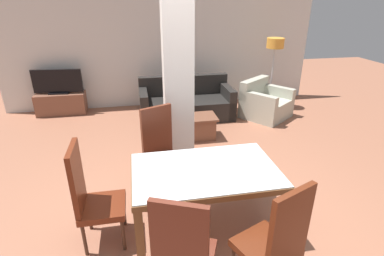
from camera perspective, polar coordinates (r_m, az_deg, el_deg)
ground_plane at (r=3.65m, az=2.31°, el=-18.03°), size 18.00×18.00×0.00m
back_wall at (r=7.17m, az=-5.69°, el=14.98°), size 7.20×0.09×2.70m
divider_pillar at (r=4.18m, az=-2.66°, el=8.76°), size 0.40×0.29×2.70m
dining_table at (r=3.28m, az=2.49°, el=-10.11°), size 1.55×0.98×0.76m
dining_chair_far_left at (r=3.99m, az=-5.85°, el=-3.90°), size 0.61×0.61×1.15m
dining_chair_near_right at (r=2.72m, az=15.69°, el=-19.91°), size 0.60×0.60×1.15m
dining_chair_head_left at (r=3.27m, az=-18.67°, el=-12.02°), size 0.46×0.46×1.15m
dining_chair_near_left at (r=2.55m, az=-1.69°, el=-22.57°), size 0.60×0.60×1.15m
sofa at (r=6.52m, az=-1.15°, el=4.58°), size 1.97×0.93×0.84m
armchair at (r=6.72m, az=13.69°, el=4.39°), size 1.24×1.23×0.80m
coffee_table at (r=5.54m, az=0.98°, el=0.24°), size 0.70×0.50×0.43m
bottle at (r=5.43m, az=-1.20°, el=3.16°), size 0.07×0.07×0.25m
tv_stand at (r=7.32m, az=-23.61°, el=4.28°), size 1.05×0.40×0.47m
tv_screen at (r=7.18m, az=-24.26°, el=8.00°), size 1.04×0.24×0.53m
floor_lamp at (r=7.13m, az=15.48°, el=14.26°), size 0.38×0.38×1.60m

